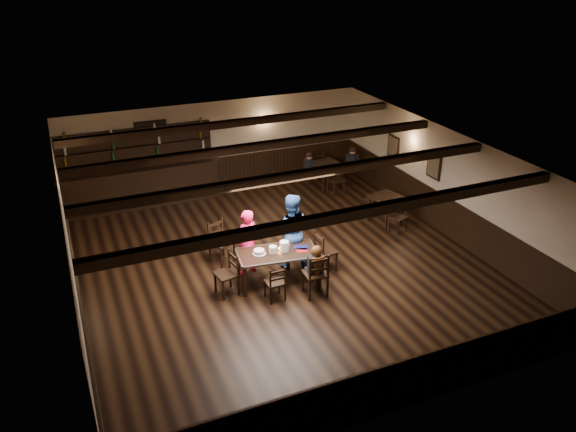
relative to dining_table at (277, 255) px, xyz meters
name	(u,v)px	position (x,y,z in m)	size (l,w,h in m)	color
ground	(282,264)	(0.38, 0.68, -0.68)	(10.00, 10.00, 0.00)	black
room_shell	(281,195)	(0.39, 0.72, 1.06)	(9.02, 10.02, 2.71)	beige
dining_table	(277,255)	(0.00, 0.00, 0.00)	(1.83, 1.09, 0.75)	black
chair_near_left	(276,281)	(-0.30, -0.67, -0.20)	(0.39, 0.37, 0.82)	black
chair_near_right	(317,272)	(0.54, -0.86, -0.09)	(0.50, 0.48, 1.02)	black
chair_end_left	(230,270)	(-1.09, 0.01, -0.13)	(0.49, 0.51, 0.95)	black
chair_end_right	(323,249)	(1.12, 0.06, -0.12)	(0.45, 0.47, 0.96)	black
chair_far_pushed	(219,238)	(-0.90, 1.40, -0.08)	(0.63, 0.62, 1.03)	black
woman_pink	(247,242)	(-0.48, 0.62, 0.10)	(0.57, 0.38, 1.57)	#FF265C
man_blue	(291,231)	(0.54, 0.53, 0.22)	(0.87, 0.68, 1.80)	navy
seated_person	(316,262)	(0.54, -0.79, 0.11)	(0.31, 0.46, 0.75)	black
cake	(259,252)	(-0.39, 0.09, 0.11)	(0.29, 0.29, 0.09)	white
plate_stack_a	(273,250)	(-0.10, 0.01, 0.15)	(0.17, 0.17, 0.16)	white
plate_stack_b	(284,246)	(0.16, -0.01, 0.18)	(0.19, 0.19, 0.23)	white
tea_light	(279,249)	(0.07, 0.07, 0.09)	(0.05, 0.05, 0.06)	#A5A8AD
salt_shaker	(295,249)	(0.38, -0.10, 0.11)	(0.03, 0.03, 0.08)	silver
pepper_shaker	(295,249)	(0.37, -0.11, 0.12)	(0.04, 0.04, 0.09)	#A5A8AD
drink_glass	(288,246)	(0.27, 0.05, 0.13)	(0.07, 0.07, 0.12)	silver
menu_red	(301,250)	(0.51, -0.13, 0.07)	(0.27, 0.19, 0.00)	maroon
menu_blue	(301,247)	(0.56, 0.00, 0.07)	(0.32, 0.22, 0.00)	#0D0F42
bar_counter	(141,181)	(-1.99, 5.39, 0.04)	(4.49, 0.70, 2.20)	black
back_table_a	(386,200)	(3.80, 1.65, -0.04)	(0.94, 0.94, 0.75)	black
back_table_b	(326,166)	(3.45, 4.53, -0.03)	(0.96, 0.96, 0.75)	black
bg_patron_left	(309,163)	(2.92, 4.59, 0.12)	(0.26, 0.36, 0.68)	black
bg_patron_right	(352,159)	(4.28, 4.37, 0.15)	(0.32, 0.41, 0.74)	black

